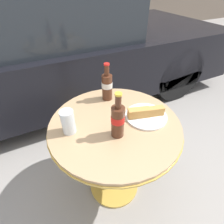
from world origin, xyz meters
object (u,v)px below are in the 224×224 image
cola_bottle_left (118,120)px  parked_car (45,51)px  cola_bottle_right (107,86)px  lunch_plate_near (146,114)px  drinking_glass (68,123)px  bistro_table (115,140)px

cola_bottle_left → parked_car: parked_car is taller
cola_bottle_right → lunch_plate_near: (0.12, -0.28, -0.08)m
parked_car → cola_bottle_right: bearing=-81.6°
cola_bottle_left → drinking_glass: size_ratio=1.90×
bistro_table → cola_bottle_left: (-0.03, -0.09, 0.25)m
cola_bottle_left → parked_car: 1.73m
cola_bottle_right → parked_car: parked_car is taller
parked_car → cola_bottle_left: bearing=-86.4°
lunch_plate_near → cola_bottle_right: bearing=113.3°
bistro_table → parked_car: 1.64m
parked_car → drinking_glass: bearing=-94.2°
bistro_table → drinking_glass: drinking_glass is taller
lunch_plate_near → parked_car: bearing=101.1°
bistro_table → parked_car: (-0.14, 1.63, 0.08)m
bistro_table → lunch_plate_near: size_ratio=3.09×
cola_bottle_right → parked_car: size_ratio=0.06×
cola_bottle_left → lunch_plate_near: (0.22, 0.05, -0.08)m
cola_bottle_right → lunch_plate_near: size_ratio=1.01×
cola_bottle_left → bistro_table: bearing=70.8°
bistro_table → cola_bottle_right: size_ratio=3.06×
cola_bottle_left → lunch_plate_near: size_ratio=1.04×
cola_bottle_left → lunch_plate_near: 0.24m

